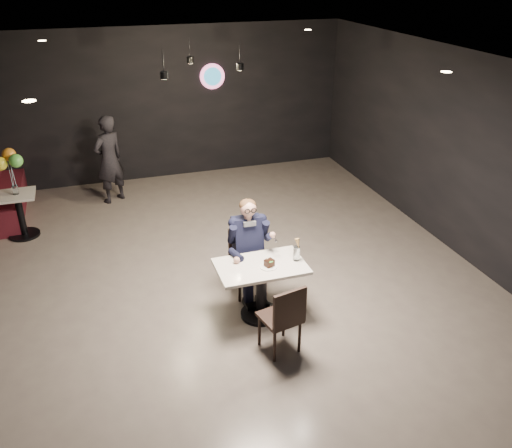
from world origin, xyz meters
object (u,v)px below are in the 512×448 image
object	(u,v)px
main_table	(261,291)
side_table	(21,216)
sundae_glass	(297,254)
booth_bench	(5,187)
chair_near	(280,316)
passerby	(109,159)
seated_man	(248,247)
chair_far	(248,264)
balloon_vase	(15,190)

from	to	relation	value
main_table	side_table	world-z (taller)	main_table
sundae_glass	booth_bench	bearing A→B (deg)	131.19
main_table	sundae_glass	bearing A→B (deg)	-2.86
chair_near	passerby	bearing A→B (deg)	94.50
chair_near	sundae_glass	bearing A→B (deg)	43.22
sundae_glass	seated_man	bearing A→B (deg)	128.71
main_table	chair_far	bearing A→B (deg)	90.00
chair_far	side_table	xyz separation A→B (m)	(-3.03, 2.75, -0.11)
chair_near	side_table	distance (m)	5.01
main_table	booth_bench	size ratio (longest dim) A/B	0.53
main_table	passerby	xyz separation A→B (m)	(-1.49, 4.32, 0.44)
passerby	side_table	bearing A→B (deg)	0.15
sundae_glass	booth_bench	distance (m)	5.76
balloon_vase	seated_man	bearing A→B (deg)	-42.28
passerby	booth_bench	bearing A→B (deg)	-32.90
side_table	passerby	world-z (taller)	passerby
chair_far	balloon_vase	world-z (taller)	chair_far
sundae_glass	passerby	bearing A→B (deg)	114.22
seated_man	main_table	bearing A→B (deg)	-90.00
balloon_vase	sundae_glass	bearing A→B (deg)	-43.65
seated_man	sundae_glass	world-z (taller)	seated_man
booth_bench	balloon_vase	distance (m)	1.09
seated_man	balloon_vase	distance (m)	4.09
seated_man	chair_near	bearing A→B (deg)	-90.00
main_table	seated_man	world-z (taller)	seated_man
sundae_glass	chair_near	bearing A→B (deg)	-124.66
booth_bench	side_table	xyz separation A→B (m)	(0.30, -1.00, -0.16)
chair_near	sundae_glass	xyz separation A→B (m)	(0.46, 0.66, 0.38)
main_table	chair_far	size ratio (longest dim) A/B	1.20
chair_far	chair_near	distance (m)	1.24
booth_bench	seated_man	bearing A→B (deg)	-48.44
chair_near	booth_bench	bearing A→B (deg)	111.57
main_table	chair_far	xyz separation A→B (m)	(-0.00, 0.55, 0.09)
passerby	balloon_vase	bearing A→B (deg)	0.15
main_table	booth_bench	bearing A→B (deg)	127.71
main_table	balloon_vase	world-z (taller)	balloon_vase
chair_near	sundae_glass	world-z (taller)	sundae_glass
seated_man	balloon_vase	xyz separation A→B (m)	(-3.03, 2.75, 0.10)
chair_near	chair_far	bearing A→B (deg)	77.88
booth_bench	balloon_vase	bearing A→B (deg)	-73.30
booth_bench	side_table	bearing A→B (deg)	-73.30
sundae_glass	booth_bench	size ratio (longest dim) A/B	0.09
chair_far	booth_bench	size ratio (longest dim) A/B	0.45
side_table	balloon_vase	distance (m)	0.47
seated_man	booth_bench	distance (m)	5.02
balloon_vase	chair_far	bearing A→B (deg)	-42.28
sundae_glass	booth_bench	xyz separation A→B (m)	(-3.78, 4.32, -0.33)
balloon_vase	passerby	bearing A→B (deg)	33.56
seated_man	balloon_vase	bearing A→B (deg)	137.72
sundae_glass	passerby	distance (m)	4.76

